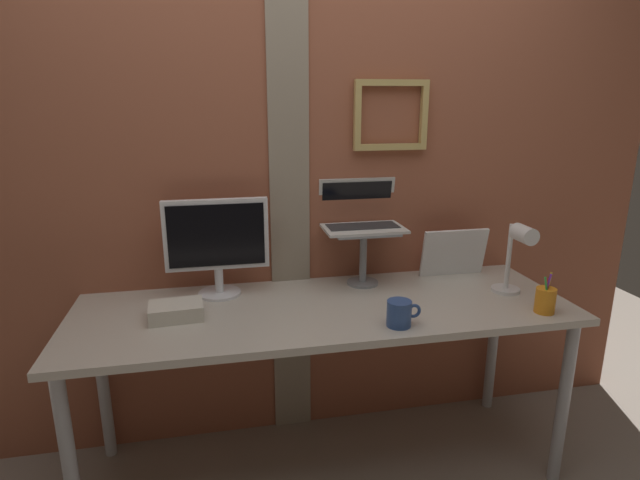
# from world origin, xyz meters

# --- Properties ---
(ground_plane) EXTENTS (6.00, 6.00, 0.00)m
(ground_plane) POSITION_xyz_m (0.00, 0.00, 0.00)
(ground_plane) COLOR gray
(brick_wall_back) EXTENTS (3.48, 0.16, 2.32)m
(brick_wall_back) POSITION_xyz_m (0.00, 0.43, 1.16)
(brick_wall_back) COLOR #9E563D
(brick_wall_back) RESTS_ON ground_plane
(desk) EXTENTS (2.00, 0.67, 0.76)m
(desk) POSITION_xyz_m (0.06, 0.04, 0.69)
(desk) COLOR beige
(desk) RESTS_ON ground_plane
(monitor) EXTENTS (0.43, 0.18, 0.41)m
(monitor) POSITION_xyz_m (-0.36, 0.25, 1.01)
(monitor) COLOR white
(monitor) RESTS_ON desk
(laptop_stand) EXTENTS (0.28, 0.22, 0.25)m
(laptop_stand) POSITION_xyz_m (0.28, 0.25, 0.93)
(laptop_stand) COLOR gray
(laptop_stand) RESTS_ON desk
(laptop) EXTENTS (0.35, 0.26, 0.21)m
(laptop) POSITION_xyz_m (0.28, 0.32, 1.07)
(laptop) COLOR silver
(laptop) RESTS_ON laptop_stand
(whiteboard_panel) EXTENTS (0.31, 0.06, 0.23)m
(whiteboard_panel) POSITION_xyz_m (0.73, 0.28, 0.88)
(whiteboard_panel) COLOR white
(whiteboard_panel) RESTS_ON desk
(desk_lamp) EXTENTS (0.12, 0.20, 0.32)m
(desk_lamp) POSITION_xyz_m (0.86, -0.02, 0.96)
(desk_lamp) COLOR white
(desk_lamp) RESTS_ON desk
(pen_cup) EXTENTS (0.08, 0.08, 0.16)m
(pen_cup) POSITION_xyz_m (0.89, -0.20, 0.81)
(pen_cup) COLOR orange
(pen_cup) RESTS_ON desk
(coffee_mug) EXTENTS (0.13, 0.09, 0.10)m
(coffee_mug) POSITION_xyz_m (0.29, -0.20, 0.81)
(coffee_mug) COLOR #2D4C8C
(coffee_mug) RESTS_ON desk
(paper_clutter_stack) EXTENTS (0.21, 0.15, 0.06)m
(paper_clutter_stack) POSITION_xyz_m (-0.52, 0.04, 0.79)
(paper_clutter_stack) COLOR silver
(paper_clutter_stack) RESTS_ON desk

